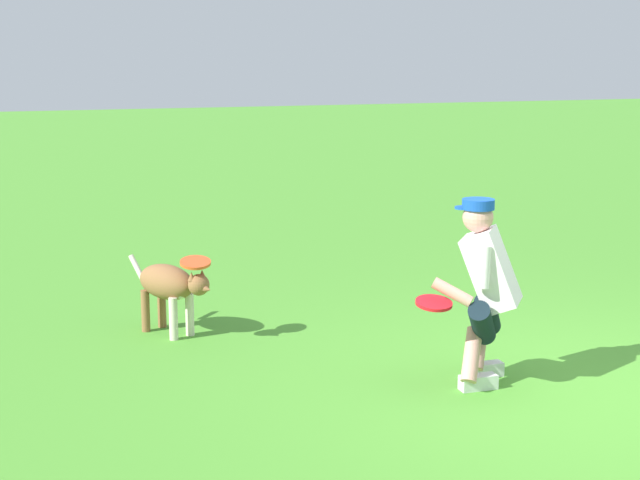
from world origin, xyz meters
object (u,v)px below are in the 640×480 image
Objects in this scene: person at (485,286)px; dog at (170,286)px; frisbee_held at (434,303)px; frisbee_flying at (195,262)px.

person is 1.44× the size of dog.
frisbee_held reaches higher than dog.
frisbee_flying is (1.71, -1.56, -0.05)m from person.
frisbee_flying is (-0.16, 0.27, 0.24)m from dog.
person is 5.14× the size of frisbee_held.
dog is at bearing -51.23° from frisbee_held.
person is at bearing -177.67° from frisbee_held.
dog is 2.38m from frisbee_held.
dog is at bearing -59.85° from frisbee_flying.
person is 2.63m from dog.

